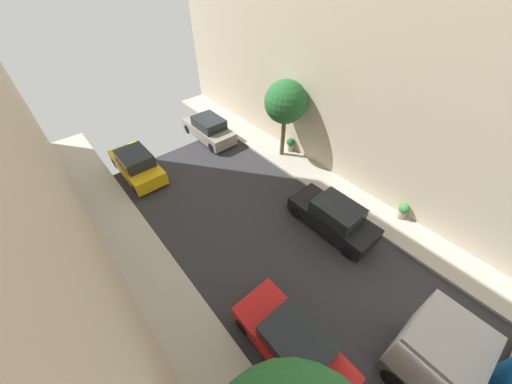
{
  "coord_description": "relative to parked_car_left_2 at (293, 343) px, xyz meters",
  "views": [
    {
      "loc": [
        -5.55,
        1.07,
        10.24
      ],
      "look_at": [
        1.2,
        8.95,
        0.5
      ],
      "focal_mm": 18.93,
      "sensor_mm": 36.0,
      "label": 1
    }
  ],
  "objects": [
    {
      "name": "ground",
      "position": [
        2.7,
        -2.57,
        -0.72
      ],
      "size": [
        32.0,
        32.0,
        0.0
      ],
      "primitive_type": "plane",
      "color": "#2D2D33"
    },
    {
      "name": "sidewalk_right",
      "position": [
        7.7,
        -2.57,
        -0.64
      ],
      "size": [
        2.0,
        44.0,
        0.15
      ],
      "primitive_type": "cube",
      "color": "#B7B2A8",
      "rests_on": "ground"
    },
    {
      "name": "parked_car_left_2",
      "position": [
        0.0,
        0.0,
        0.0
      ],
      "size": [
        1.78,
        4.2,
        1.57
      ],
      "color": "red",
      "rests_on": "ground"
    },
    {
      "name": "parked_car_left_3",
      "position": [
        0.0,
        12.45,
        0.0
      ],
      "size": [
        1.78,
        4.2,
        1.57
      ],
      "color": "gold",
      "rests_on": "ground"
    },
    {
      "name": "parked_car_right_2",
      "position": [
        5.4,
        2.54,
        0.0
      ],
      "size": [
        1.78,
        4.2,
        1.57
      ],
      "color": "black",
      "rests_on": "ground"
    },
    {
      "name": "parked_car_right_3",
      "position": [
        5.4,
        13.11,
        0.0
      ],
      "size": [
        1.78,
        4.2,
        1.57
      ],
      "color": "gray",
      "rests_on": "ground"
    },
    {
      "name": "street_tree_1",
      "position": [
        7.74,
        8.33,
        2.89
      ],
      "size": [
        2.4,
        2.4,
        4.69
      ],
      "color": "brown",
      "rests_on": "sidewalk_right"
    },
    {
      "name": "potted_plant_1",
      "position": [
        8.41,
        0.64,
        -0.11
      ],
      "size": [
        0.5,
        0.5,
        0.84
      ],
      "color": "#B2A899",
      "rests_on": "sidewalk_right"
    },
    {
      "name": "potted_plant_2",
      "position": [
        8.45,
        8.27,
        -0.09
      ],
      "size": [
        0.52,
        0.52,
        0.87
      ],
      "color": "#B2A899",
      "rests_on": "sidewalk_right"
    }
  ]
}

